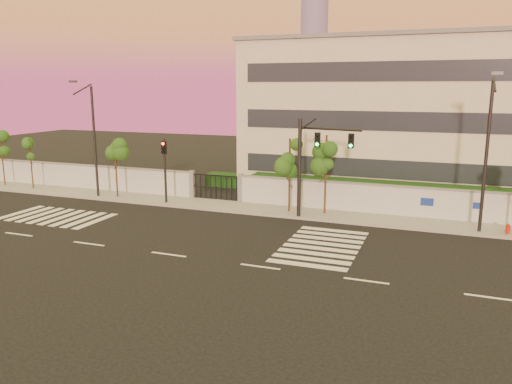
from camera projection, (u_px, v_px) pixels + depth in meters
ground at (169, 255)px, 25.50m from camera, size 120.00×120.00×0.00m
sidewalk at (246, 208)px, 35.09m from camera, size 60.00×3.00×0.15m
perimeter_wall at (255, 190)px, 36.22m from camera, size 60.00×0.36×2.20m
hedge_row at (280, 188)px, 38.41m from camera, size 41.00×4.25×1.80m
institutional_building at (398, 115)px, 41.21m from camera, size 24.40×12.40×12.25m
road_markings at (178, 232)px, 29.49m from camera, size 57.00×7.62×0.02m
street_tree_a at (2, 147)px, 42.33m from camera, size 1.32×1.05×4.64m
street_tree_b at (30, 152)px, 40.88m from camera, size 1.34×1.07×4.35m
street_tree_c at (116, 154)px, 37.71m from camera, size 1.59×1.26×4.63m
street_tree_d at (290, 159)px, 33.13m from camera, size 1.62×1.29×5.08m
street_tree_e at (327, 157)px, 32.47m from camera, size 1.59×1.27×5.37m
traffic_signal_main at (312, 157)px, 31.45m from camera, size 4.08×1.05×6.50m
traffic_signal_secondary at (165, 163)px, 35.85m from camera, size 0.37×0.35×4.81m
streetlight_west at (93, 136)px, 37.54m from camera, size 0.53×2.13×8.87m
streetlight_east at (487, 150)px, 27.96m from camera, size 0.55×2.21×9.18m
fire_hydrant at (508, 230)px, 28.51m from camera, size 0.30×0.29×0.76m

